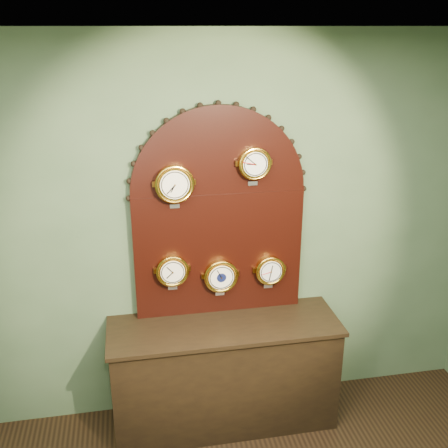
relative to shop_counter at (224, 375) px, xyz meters
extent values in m
plane|color=#486142|center=(0.00, 0.27, 1.00)|extent=(4.00, 0.00, 4.00)
plane|color=white|center=(0.00, -2.23, 2.40)|extent=(5.00, 5.00, 0.00)
cube|color=black|center=(0.00, 0.00, 0.00)|extent=(1.60, 0.50, 0.80)
cube|color=black|center=(0.00, 0.22, 0.88)|extent=(1.20, 0.06, 0.90)
cylinder|color=black|center=(0.00, 0.22, 1.33)|extent=(1.20, 0.06, 1.20)
cylinder|color=gold|center=(-0.31, 0.16, 1.43)|extent=(0.24, 0.08, 0.24)
torus|color=gold|center=(-0.31, 0.13, 1.43)|extent=(0.26, 0.02, 0.26)
cylinder|color=white|center=(-0.31, 0.12, 1.43)|extent=(0.19, 0.01, 0.19)
cube|color=silver|center=(-0.31, 0.19, 1.27)|extent=(0.07, 0.01, 0.03)
cylinder|color=gold|center=(0.23, 0.16, 1.55)|extent=(0.21, 0.08, 0.21)
torus|color=gold|center=(0.23, 0.13, 1.55)|extent=(0.22, 0.02, 0.22)
cylinder|color=silver|center=(0.23, 0.12, 1.55)|extent=(0.17, 0.01, 0.17)
cube|color=silver|center=(0.23, 0.19, 1.40)|extent=(0.06, 0.01, 0.03)
cylinder|color=gold|center=(-0.34, 0.16, 0.81)|extent=(0.21, 0.08, 0.21)
torus|color=gold|center=(-0.34, 0.13, 0.81)|extent=(0.23, 0.02, 0.23)
cylinder|color=white|center=(-0.34, 0.12, 0.81)|extent=(0.17, 0.01, 0.17)
cube|color=silver|center=(-0.34, 0.19, 0.66)|extent=(0.07, 0.01, 0.03)
cylinder|color=gold|center=(0.00, 0.16, 0.74)|extent=(0.23, 0.08, 0.23)
torus|color=gold|center=(0.00, 0.13, 0.74)|extent=(0.25, 0.02, 0.25)
cylinder|color=white|center=(0.00, 0.12, 0.74)|extent=(0.18, 0.01, 0.18)
cube|color=silver|center=(0.00, 0.19, 0.58)|extent=(0.07, 0.01, 0.03)
cylinder|color=#0D143C|center=(0.00, 0.12, 0.74)|extent=(0.07, 0.00, 0.07)
cylinder|color=gold|center=(0.36, 0.16, 0.75)|extent=(0.20, 0.08, 0.20)
torus|color=gold|center=(0.36, 0.13, 0.75)|extent=(0.22, 0.02, 0.22)
cylinder|color=silver|center=(0.36, 0.12, 0.75)|extent=(0.16, 0.01, 0.16)
cube|color=silver|center=(0.36, 0.19, 0.60)|extent=(0.07, 0.01, 0.03)
camera|label=1|loc=(-0.59, -3.17, 2.40)|focal=42.28mm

